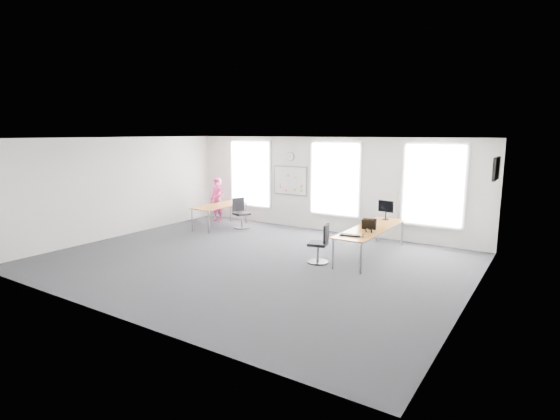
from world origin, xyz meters
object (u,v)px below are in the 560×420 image
Objects in this scene: desk_left at (220,207)px; monitor at (386,208)px; chair_left at (241,215)px; keyboard at (350,235)px; desk_right at (371,230)px; person at (217,200)px; chair_right at (320,246)px; headphones at (369,231)px.

desk_left is 5.54m from monitor.
chair_left is 4.90m from monitor.
monitor reaches higher than keyboard.
person reaches higher than desk_right.
chair_right reaches higher than desk_right.
person reaches higher than desk_left.
desk_right is at bearing -8.48° from person.
chair_right is at bearing -95.33° from monitor.
person is 2.93× the size of monitor.
monitor is at bearing 6.34° from desk_left.
person is at bearing -178.90° from headphones.
headphones reaches higher than keyboard.
chair_right reaches higher than headphones.
desk_left is 5.72m from keyboard.
person is at bearing 96.49° from chair_left.
chair_left is at bearing -164.20° from monitor.
monitor reaches higher than desk_right.
monitor reaches higher than headphones.
monitor is at bearing 148.93° from chair_right.
chair_right is at bearing -123.76° from desk_right.
chair_left reaches higher than desk_right.
chair_right is at bearing 173.68° from keyboard.
keyboard is (0.72, 0.11, 0.33)m from chair_right.
desk_right is at bearing 123.06° from headphones.
desk_right is at bearing -6.24° from desk_left.
desk_right is at bearing 132.46° from chair_right.
monitor is (-0.22, 1.77, 0.27)m from headphones.
monitor is at bearing 2.57° from person.
chair_left is at bearing 142.39° from keyboard.
desk_left is 0.94m from person.
headphones is at bearing -84.27° from chair_left.
desk_left is 1.31× the size of person.
headphones is at bearing 50.43° from keyboard.
desk_left is at bearing 147.52° from keyboard.
person reaches higher than monitor.
headphones is 0.33× the size of monitor.
headphones is at bearing -12.89° from person.
chair_right is 1.82× the size of monitor.
desk_left is at bearing -124.88° from chair_right.
desk_left is 5.08m from chair_right.
desk_left is at bearing -174.62° from headphones.
headphones is (5.06, -1.44, 0.36)m from chair_left.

